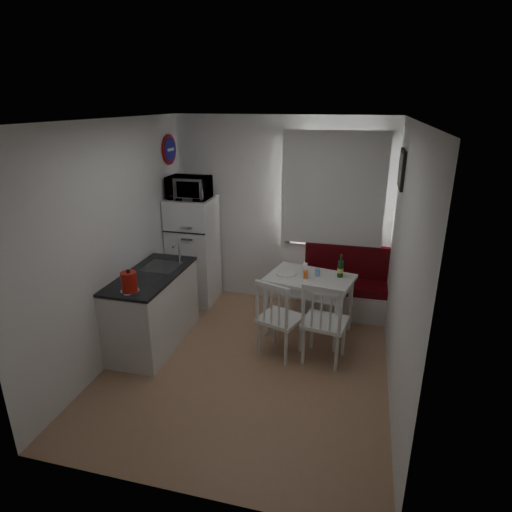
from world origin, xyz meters
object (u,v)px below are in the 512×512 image
(kitchen_counter, at_px, (154,308))
(wine_bottle, at_px, (341,266))
(chair_left, at_px, (279,312))
(kettle, at_px, (129,282))
(dining_table, at_px, (310,283))
(fridge, at_px, (194,251))
(microwave, at_px, (189,188))
(bench, at_px, (348,292))
(chair_right, at_px, (325,316))

(kitchen_counter, distance_m, wine_bottle, 2.29)
(chair_left, xyz_separation_m, kettle, (-1.45, -0.57, 0.45))
(dining_table, height_order, fridge, fridge)
(fridge, height_order, microwave, microwave)
(chair_left, height_order, fridge, fridge)
(chair_left, distance_m, fridge, 1.92)
(kitchen_counter, xyz_separation_m, kettle, (0.05, -0.54, 0.57))
(kitchen_counter, distance_m, dining_table, 1.90)
(bench, xyz_separation_m, microwave, (-2.18, -0.16, 1.36))
(bench, relative_size, chair_right, 2.49)
(chair_right, distance_m, wine_bottle, 0.83)
(dining_table, relative_size, kettle, 4.45)
(microwave, bearing_deg, dining_table, -15.88)
(microwave, height_order, wine_bottle, microwave)
(fridge, bearing_deg, microwave, -90.00)
(chair_right, bearing_deg, kitchen_counter, -170.35)
(bench, xyz_separation_m, wine_bottle, (-0.11, -0.55, 0.59))
(kitchen_counter, distance_m, kettle, 0.79)
(kitchen_counter, relative_size, chair_left, 2.37)
(chair_left, xyz_separation_m, fridge, (-1.48, 1.21, 0.18))
(chair_right, bearing_deg, fridge, 157.23)
(fridge, height_order, kettle, fridge)
(kitchen_counter, bearing_deg, chair_left, 1.38)
(kitchen_counter, distance_m, chair_left, 1.50)
(dining_table, distance_m, kettle, 2.13)
(dining_table, relative_size, chair_right, 2.16)
(kitchen_counter, bearing_deg, dining_table, 21.91)
(kitchen_counter, xyz_separation_m, dining_table, (1.75, 0.70, 0.21))
(chair_right, relative_size, microwave, 0.96)
(dining_table, distance_m, wine_bottle, 0.43)
(kettle, xyz_separation_m, wine_bottle, (2.05, 1.34, -0.13))
(dining_table, height_order, chair_left, chair_left)
(bench, height_order, fridge, fridge)
(bench, distance_m, microwave, 2.58)
(microwave, bearing_deg, chair_left, -38.09)
(bench, bearing_deg, chair_right, -98.85)
(fridge, bearing_deg, kitchen_counter, -90.90)
(fridge, xyz_separation_m, microwave, (0.00, -0.05, 0.91))
(chair_left, bearing_deg, bench, 81.61)
(wine_bottle, bearing_deg, dining_table, -164.05)
(chair_right, height_order, wine_bottle, wine_bottle)
(dining_table, relative_size, microwave, 2.07)
(microwave, distance_m, kettle, 1.85)
(fridge, bearing_deg, chair_left, -39.27)
(chair_left, height_order, kettle, kettle)
(fridge, distance_m, kettle, 1.80)
(kitchen_counter, relative_size, kettle, 5.20)
(fridge, bearing_deg, bench, 2.89)
(kitchen_counter, xyz_separation_m, fridge, (0.02, 1.24, 0.30))
(kettle, bearing_deg, microwave, 90.99)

